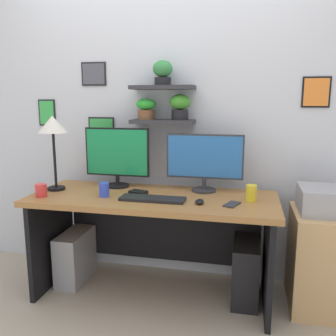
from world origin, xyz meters
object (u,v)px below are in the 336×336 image
at_px(computer_mouse, 200,202).
at_px(monitor_left, 117,155).
at_px(desk, 155,221).
at_px(monitor_right, 205,160).
at_px(keyboard, 153,199).
at_px(scissors_tray, 138,192).
at_px(printer, 329,201).
at_px(water_cup, 251,193).
at_px(pen_cup, 104,190).
at_px(drawer_cabinet, 324,260).
at_px(desk_lamp, 53,129).
at_px(cell_phone, 232,204).
at_px(coffee_mug, 41,190).
at_px(computer_tower_left, 75,256).

bearing_deg(computer_mouse, monitor_left, 153.51).
bearing_deg(desk, monitor_right, 25.53).
relative_size(keyboard, scissors_tray, 3.67).
xyz_separation_m(monitor_left, printer, (1.52, -0.12, -0.23)).
xyz_separation_m(monitor_right, water_cup, (0.34, -0.20, -0.18)).
distance_m(desk, water_cup, 0.73).
xyz_separation_m(pen_cup, drawer_cabinet, (1.51, 0.19, -0.46)).
height_order(computer_mouse, scissors_tray, computer_mouse).
distance_m(desk, monitor_left, 0.59).
distance_m(keyboard, computer_mouse, 0.32).
bearing_deg(water_cup, desk_lamp, 179.96).
relative_size(desk_lamp, water_cup, 5.02).
height_order(monitor_right, keyboard, monitor_right).
bearing_deg(monitor_left, computer_mouse, -26.49).
height_order(desk, printer, printer).
distance_m(keyboard, pen_cup, 0.36).
bearing_deg(keyboard, scissors_tray, 136.28).
bearing_deg(pen_cup, cell_phone, -1.12).
bearing_deg(coffee_mug, water_cup, 8.05).
bearing_deg(coffee_mug, computer_mouse, 3.26).
relative_size(computer_mouse, computer_tower_left, 0.22).
height_order(monitor_left, drawer_cabinet, monitor_left).
distance_m(coffee_mug, pen_cup, 0.44).
relative_size(drawer_cabinet, computer_tower_left, 1.69).
bearing_deg(computer_mouse, monitor_right, 91.84).
xyz_separation_m(desk, computer_tower_left, (-0.66, 0.02, -0.35)).
bearing_deg(drawer_cabinet, scissors_tray, -176.85).
xyz_separation_m(desk, water_cup, (0.68, -0.04, 0.26)).
bearing_deg(water_cup, pen_cup, -173.98).
distance_m(desk_lamp, cell_phone, 1.39).
distance_m(computer_mouse, printer, 0.86).
xyz_separation_m(keyboard, drawer_cabinet, (1.15, 0.21, -0.42)).
bearing_deg(water_cup, scissors_tray, 179.08).
relative_size(monitor_right, water_cup, 5.11).
relative_size(cell_phone, printer, 0.37).
xyz_separation_m(monitor_right, keyboard, (-0.31, -0.33, -0.22)).
bearing_deg(desk, monitor_left, 154.46).
distance_m(desk, keyboard, 0.27).
relative_size(keyboard, cell_phone, 3.14).
bearing_deg(cell_phone, monitor_right, 144.88).
bearing_deg(computer_tower_left, cell_phone, -8.65).
xyz_separation_m(cell_phone, water_cup, (0.12, 0.12, 0.05)).
height_order(desk_lamp, coffee_mug, desk_lamp).
distance_m(desk_lamp, scissors_tray, 0.78).
distance_m(desk, computer_tower_left, 0.74).
bearing_deg(scissors_tray, desk_lamp, -178.95).
bearing_deg(keyboard, monitor_right, 46.51).
relative_size(desk_lamp, pen_cup, 5.52).
relative_size(desk, pen_cup, 17.29).
xyz_separation_m(desk, scissors_tray, (-0.11, -0.03, 0.22)).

